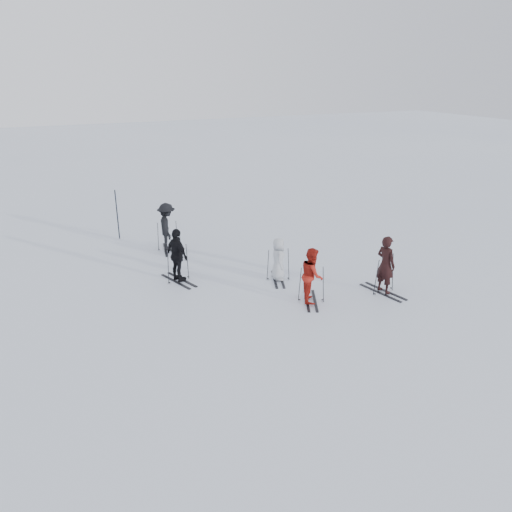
{
  "coord_description": "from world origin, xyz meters",
  "views": [
    {
      "loc": [
        -6.87,
        -13.84,
        7.15
      ],
      "look_at": [
        0.0,
        1.0,
        1.0
      ],
      "focal_mm": 35.0,
      "sensor_mm": 36.0,
      "label": 1
    }
  ],
  "objects_px": {
    "skier_grey": "(278,260)",
    "piste_marker": "(117,215)",
    "skier_red": "(312,276)",
    "skier_uphill_left": "(177,256)",
    "skier_near_dark": "(386,265)",
    "skier_uphill_far": "(167,227)"
  },
  "relations": [
    {
      "from": "skier_grey",
      "to": "piste_marker",
      "type": "distance_m",
      "value": 8.38
    },
    {
      "from": "skier_red",
      "to": "skier_grey",
      "type": "height_order",
      "value": "skier_red"
    },
    {
      "from": "skier_uphill_left",
      "to": "skier_grey",
      "type": "bearing_deg",
      "value": -130.72
    },
    {
      "from": "skier_near_dark",
      "to": "skier_uphill_far",
      "type": "height_order",
      "value": "same"
    },
    {
      "from": "piste_marker",
      "to": "skier_near_dark",
      "type": "bearing_deg",
      "value": -53.69
    },
    {
      "from": "skier_red",
      "to": "piste_marker",
      "type": "relative_size",
      "value": 0.81
    },
    {
      "from": "skier_near_dark",
      "to": "skier_red",
      "type": "distance_m",
      "value": 2.62
    },
    {
      "from": "skier_grey",
      "to": "skier_uphill_far",
      "type": "xyz_separation_m",
      "value": [
        -2.74,
        4.76,
        0.22
      ]
    },
    {
      "from": "skier_near_dark",
      "to": "skier_uphill_left",
      "type": "distance_m",
      "value": 7.18
    },
    {
      "from": "skier_grey",
      "to": "skier_uphill_left",
      "type": "distance_m",
      "value": 3.58
    },
    {
      "from": "skier_near_dark",
      "to": "skier_uphill_left",
      "type": "bearing_deg",
      "value": 46.52
    },
    {
      "from": "skier_near_dark",
      "to": "skier_uphill_left",
      "type": "xyz_separation_m",
      "value": [
        -6.05,
        3.87,
        -0.03
      ]
    },
    {
      "from": "skier_uphill_far",
      "to": "skier_grey",
      "type": "bearing_deg",
      "value": -138.95
    },
    {
      "from": "skier_uphill_far",
      "to": "piste_marker",
      "type": "distance_m",
      "value": 2.88
    },
    {
      "from": "skier_red",
      "to": "skier_uphill_far",
      "type": "relative_size",
      "value": 0.91
    },
    {
      "from": "piste_marker",
      "to": "skier_red",
      "type": "bearing_deg",
      "value": -63.94
    },
    {
      "from": "skier_grey",
      "to": "skier_uphill_far",
      "type": "relative_size",
      "value": 0.78
    },
    {
      "from": "piste_marker",
      "to": "skier_grey",
      "type": "bearing_deg",
      "value": -58.83
    },
    {
      "from": "skier_red",
      "to": "skier_grey",
      "type": "xyz_separation_m",
      "value": [
        -0.17,
        2.04,
        -0.13
      ]
    },
    {
      "from": "skier_grey",
      "to": "skier_uphill_far",
      "type": "bearing_deg",
      "value": 50.8
    },
    {
      "from": "skier_uphill_far",
      "to": "skier_uphill_left",
      "type": "bearing_deg",
      "value": -178.2
    },
    {
      "from": "skier_red",
      "to": "skier_uphill_far",
      "type": "distance_m",
      "value": 7.39
    }
  ]
}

